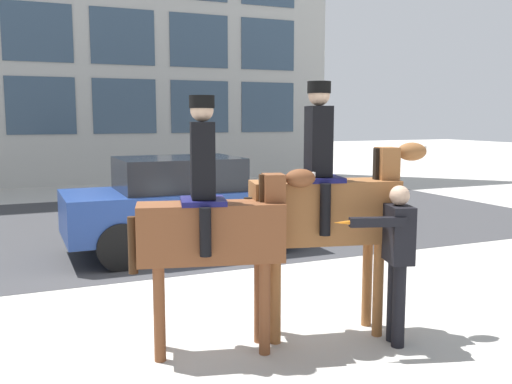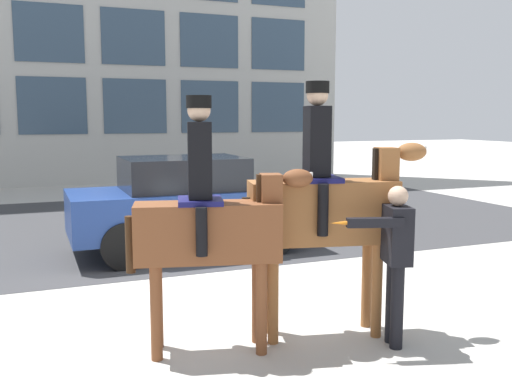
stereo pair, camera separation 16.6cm
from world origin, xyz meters
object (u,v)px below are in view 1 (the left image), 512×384
Objects in this scene: mounted_horse_lead at (214,224)px; pedestrian_bystander at (397,252)px; street_car_near_lane at (183,203)px; mounted_horse_companion at (328,205)px.

mounted_horse_lead is 1.86m from pedestrian_bystander.
pedestrian_bystander is at bearing -79.89° from street_car_near_lane.
mounted_horse_companion is at bearing -29.18° from pedestrian_bystander.
mounted_horse_companion reaches higher than street_car_near_lane.
mounted_horse_companion is 1.63× the size of pedestrian_bystander.
street_car_near_lane is (0.89, 4.19, -0.43)m from mounted_horse_lead.
mounted_horse_lead reaches higher than pedestrian_bystander.
pedestrian_bystander is 0.41× the size of street_car_near_lane.
mounted_horse_lead is 1.25m from mounted_horse_companion.
mounted_horse_lead is 4.30m from street_car_near_lane.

